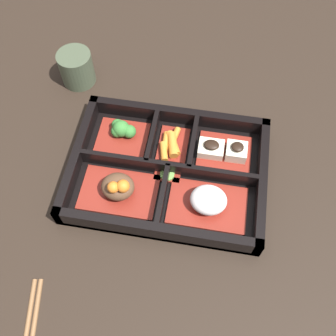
# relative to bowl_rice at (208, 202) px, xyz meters

# --- Properties ---
(ground_plane) EXTENTS (3.00, 3.00, 0.00)m
(ground_plane) POSITION_rel_bowl_rice_xyz_m (0.07, -0.05, -0.03)
(ground_plane) COLOR black
(bento_base) EXTENTS (0.33, 0.24, 0.01)m
(bento_base) POSITION_rel_bowl_rice_xyz_m (0.07, -0.05, -0.02)
(bento_base) COLOR black
(bento_base) RESTS_ON ground_plane
(bento_rim) EXTENTS (0.33, 0.24, 0.04)m
(bento_rim) POSITION_rel_bowl_rice_xyz_m (0.07, -0.05, -0.01)
(bento_rim) COLOR black
(bento_rim) RESTS_ON ground_plane
(bowl_rice) EXTENTS (0.13, 0.08, 0.04)m
(bowl_rice) POSITION_rel_bowl_rice_xyz_m (0.00, 0.00, 0.00)
(bowl_rice) COLOR maroon
(bowl_rice) RESTS_ON bento_base
(bowl_stew) EXTENTS (0.13, 0.08, 0.05)m
(bowl_stew) POSITION_rel_bowl_rice_xyz_m (0.15, 0.00, 0.00)
(bowl_stew) COLOR maroon
(bowl_stew) RESTS_ON bento_base
(bowl_tofu) EXTENTS (0.09, 0.08, 0.03)m
(bowl_tofu) POSITION_rel_bowl_rice_xyz_m (-0.02, -0.10, -0.01)
(bowl_tofu) COLOR maroon
(bowl_tofu) RESTS_ON bento_base
(bowl_carrots) EXTENTS (0.05, 0.08, 0.02)m
(bowl_carrots) POSITION_rel_bowl_rice_xyz_m (0.07, -0.10, -0.01)
(bowl_carrots) COLOR maroon
(bowl_carrots) RESTS_ON bento_base
(bowl_greens) EXTENTS (0.09, 0.08, 0.04)m
(bowl_greens) POSITION_rel_bowl_rice_xyz_m (0.17, -0.11, -0.00)
(bowl_greens) COLOR maroon
(bowl_greens) RESTS_ON bento_base
(bowl_pickles) EXTENTS (0.04, 0.04, 0.01)m
(bowl_pickles) POSITION_rel_bowl_rice_xyz_m (0.07, -0.05, -0.01)
(bowl_pickles) COLOR maroon
(bowl_pickles) RESTS_ON bento_base
(tea_cup) EXTENTS (0.07, 0.07, 0.07)m
(tea_cup) POSITION_rel_bowl_rice_xyz_m (0.28, -0.24, 0.01)
(tea_cup) COLOR #424C38
(tea_cup) RESTS_ON ground_plane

